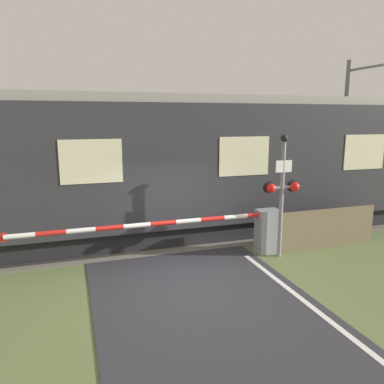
% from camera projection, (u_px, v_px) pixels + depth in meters
% --- Properties ---
extents(ground_plane, '(80.00, 80.00, 0.00)m').
position_uv_depth(ground_plane, '(189.00, 282.00, 8.28)').
color(ground_plane, '#5B6B3D').
extents(track_bed, '(36.00, 3.20, 0.13)m').
position_uv_depth(track_bed, '(156.00, 236.00, 11.41)').
color(track_bed, '#666056').
rests_on(track_bed, ground_plane).
extents(train, '(14.87, 2.79, 4.19)m').
position_uv_depth(train, '(224.00, 164.00, 11.67)').
color(train, black).
rests_on(train, ground_plane).
extents(crossing_barrier, '(6.79, 0.44, 1.17)m').
position_uv_depth(crossing_barrier, '(246.00, 230.00, 9.81)').
color(crossing_barrier, gray).
rests_on(crossing_barrier, ground_plane).
extents(signal_post, '(0.98, 0.26, 3.17)m').
position_uv_depth(signal_post, '(282.00, 189.00, 9.47)').
color(signal_post, gray).
rests_on(signal_post, ground_plane).
extents(catenary_pole, '(0.20, 1.90, 5.79)m').
position_uv_depth(catenary_pole, '(345.00, 131.00, 15.14)').
color(catenary_pole, slate).
rests_on(catenary_pole, ground_plane).
extents(roadside_fence, '(3.09, 0.06, 1.10)m').
position_uv_depth(roadside_fence, '(327.00, 228.00, 10.40)').
color(roadside_fence, '#726047').
rests_on(roadside_fence, ground_plane).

